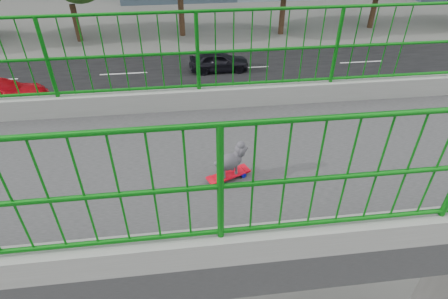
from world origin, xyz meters
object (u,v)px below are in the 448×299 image
object	(u,v)px
skateboard	(228,175)
poodle	(230,160)
car_4	(219,61)
car_2	(13,122)
car_3	(0,93)

from	to	relation	value
skateboard	poodle	distance (m)	0.21
skateboard	car_4	world-z (taller)	skateboard
car_2	car_4	distance (m)	12.33
skateboard	car_2	size ratio (longest dim) A/B	0.11
skateboard	car_3	bearing A→B (deg)	-169.58
poodle	car_2	distance (m)	16.71
car_3	car_2	bearing A→B (deg)	-151.67
poodle	car_2	world-z (taller)	poodle
skateboard	car_3	world-z (taller)	skateboard
skateboard	car_2	xyz separation A→B (m)	(-12.72, -8.61, -6.37)
poodle	car_3	bearing A→B (deg)	-169.51
poodle	car_3	xyz separation A→B (m)	(-15.91, -10.35, -6.54)
poodle	car_4	bearing A→B (deg)	151.72
poodle	car_4	world-z (taller)	poodle
car_4	car_3	bearing A→B (deg)	104.62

